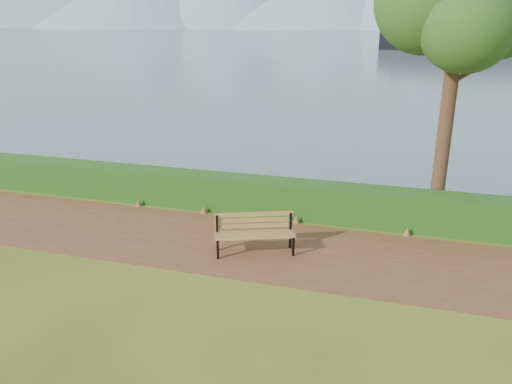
% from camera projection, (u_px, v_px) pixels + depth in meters
% --- Properties ---
extents(ground, '(140.00, 140.00, 0.00)m').
position_uv_depth(ground, '(214.00, 247.00, 12.16)').
color(ground, '#465518').
rests_on(ground, ground).
extents(path, '(40.00, 3.40, 0.01)m').
position_uv_depth(path, '(219.00, 242.00, 12.43)').
color(path, brown).
rests_on(path, ground).
extents(hedge, '(32.00, 0.85, 1.00)m').
position_uv_depth(hedge, '(246.00, 194.00, 14.36)').
color(hedge, '#184513').
rests_on(hedge, ground).
extents(water, '(700.00, 510.00, 0.00)m').
position_uv_depth(water, '(402.00, 33.00, 248.15)').
color(water, slate).
rests_on(water, ground).
extents(bench, '(1.95, 1.20, 0.94)m').
position_uv_depth(bench, '(254.00, 230.00, 11.77)').
color(bench, black).
rests_on(bench, ground).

